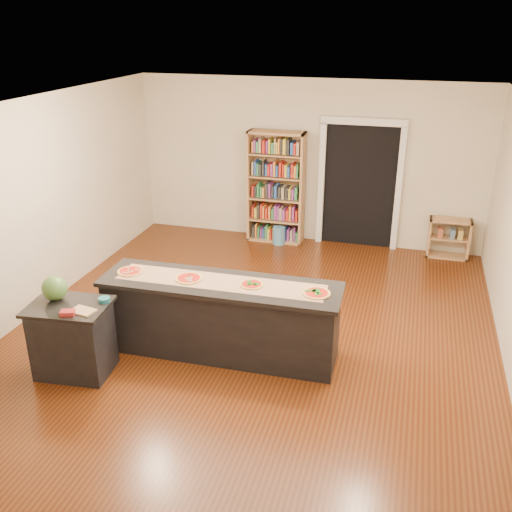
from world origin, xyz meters
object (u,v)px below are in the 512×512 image
(side_counter, at_px, (73,339))
(bookshelf, at_px, (276,188))
(kitchen_island, at_px, (221,318))
(low_shelf, at_px, (449,238))
(waste_bin, at_px, (279,235))
(watermelon, at_px, (55,288))

(side_counter, relative_size, bookshelf, 0.44)
(kitchen_island, xyz_separation_m, low_shelf, (2.67, 3.78, -0.13))
(kitchen_island, bearing_deg, waste_bin, 91.40)
(waste_bin, xyz_separation_m, watermelon, (-1.48, -4.35, 0.83))
(bookshelf, bearing_deg, kitchen_island, -85.83)
(bookshelf, distance_m, watermelon, 4.71)
(bookshelf, xyz_separation_m, waste_bin, (0.10, -0.16, -0.81))
(kitchen_island, relative_size, waste_bin, 8.80)
(bookshelf, distance_m, low_shelf, 3.01)
(kitchen_island, distance_m, watermelon, 1.89)
(bookshelf, bearing_deg, watermelon, -106.94)
(watermelon, bearing_deg, side_counter, -22.33)
(kitchen_island, xyz_separation_m, bookshelf, (-0.27, 3.75, 0.51))
(low_shelf, bearing_deg, waste_bin, -176.17)
(bookshelf, relative_size, waste_bin, 6.13)
(kitchen_island, xyz_separation_m, waste_bin, (-0.17, 3.59, -0.31))
(kitchen_island, relative_size, watermelon, 10.20)
(side_counter, height_order, watermelon, watermelon)
(kitchen_island, xyz_separation_m, side_counter, (-1.45, -0.84, -0.04))
(kitchen_island, distance_m, waste_bin, 3.61)
(kitchen_island, distance_m, bookshelf, 3.80)
(kitchen_island, distance_m, side_counter, 1.67)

